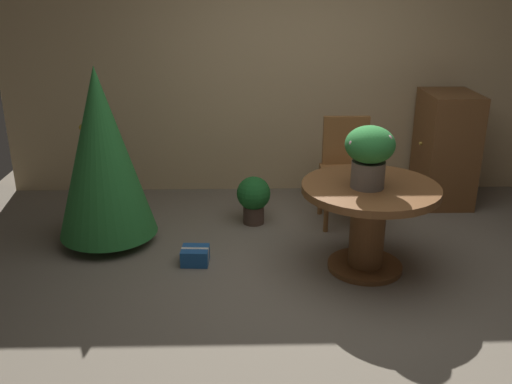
{
  "coord_description": "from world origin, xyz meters",
  "views": [
    {
      "loc": [
        -0.54,
        -3.63,
        2.15
      ],
      "look_at": [
        -0.45,
        0.2,
        0.7
      ],
      "focal_mm": 39.66,
      "sensor_mm": 36.0,
      "label": 1
    }
  ],
  "objects_px": {
    "gift_box_blue": "(195,256)",
    "round_dining_table": "(369,212)",
    "flower_vase": "(370,152)",
    "potted_plant": "(254,197)",
    "holiday_tree": "(102,153)",
    "wooden_cabinet": "(445,149)",
    "wooden_chair_far": "(347,164)"
  },
  "relations": [
    {
      "from": "round_dining_table",
      "to": "gift_box_blue",
      "type": "xyz_separation_m",
      "value": [
        -1.35,
        0.12,
        -0.41
      ]
    },
    {
      "from": "gift_box_blue",
      "to": "potted_plant",
      "type": "relative_size",
      "value": 0.5
    },
    {
      "from": "wooden_chair_far",
      "to": "wooden_cabinet",
      "type": "distance_m",
      "value": 1.15
    },
    {
      "from": "flower_vase",
      "to": "wooden_chair_far",
      "type": "bearing_deg",
      "value": 87.95
    },
    {
      "from": "flower_vase",
      "to": "wooden_chair_far",
      "type": "xyz_separation_m",
      "value": [
        0.04,
        1.03,
        -0.42
      ]
    },
    {
      "from": "gift_box_blue",
      "to": "flower_vase",
      "type": "bearing_deg",
      "value": -6.96
    },
    {
      "from": "potted_plant",
      "to": "gift_box_blue",
      "type": "bearing_deg",
      "value": -121.47
    },
    {
      "from": "flower_vase",
      "to": "wooden_chair_far",
      "type": "height_order",
      "value": "flower_vase"
    },
    {
      "from": "wooden_chair_far",
      "to": "flower_vase",
      "type": "bearing_deg",
      "value": -92.05
    },
    {
      "from": "gift_box_blue",
      "to": "round_dining_table",
      "type": "bearing_deg",
      "value": -4.92
    },
    {
      "from": "round_dining_table",
      "to": "wooden_cabinet",
      "type": "relative_size",
      "value": 0.93
    },
    {
      "from": "holiday_tree",
      "to": "potted_plant",
      "type": "height_order",
      "value": "holiday_tree"
    },
    {
      "from": "round_dining_table",
      "to": "wooden_chair_far",
      "type": "xyz_separation_m",
      "value": [
        0.0,
        0.99,
        0.07
      ]
    },
    {
      "from": "gift_box_blue",
      "to": "wooden_cabinet",
      "type": "xyz_separation_m",
      "value": [
        2.41,
        1.31,
        0.49
      ]
    },
    {
      "from": "wooden_chair_far",
      "to": "potted_plant",
      "type": "distance_m",
      "value": 0.91
    },
    {
      "from": "potted_plant",
      "to": "wooden_chair_far",
      "type": "bearing_deg",
      "value": 5.17
    },
    {
      "from": "potted_plant",
      "to": "wooden_cabinet",
      "type": "bearing_deg",
      "value": 15.0
    },
    {
      "from": "round_dining_table",
      "to": "potted_plant",
      "type": "relative_size",
      "value": 2.3
    },
    {
      "from": "round_dining_table",
      "to": "gift_box_blue",
      "type": "distance_m",
      "value": 1.41
    },
    {
      "from": "flower_vase",
      "to": "potted_plant",
      "type": "height_order",
      "value": "flower_vase"
    },
    {
      "from": "wooden_chair_far",
      "to": "potted_plant",
      "type": "xyz_separation_m",
      "value": [
        -0.86,
        -0.08,
        -0.29
      ]
    },
    {
      "from": "holiday_tree",
      "to": "gift_box_blue",
      "type": "bearing_deg",
      "value": -28.64
    },
    {
      "from": "wooden_chair_far",
      "to": "gift_box_blue",
      "type": "relative_size",
      "value": 4.28
    },
    {
      "from": "round_dining_table",
      "to": "holiday_tree",
      "type": "xyz_separation_m",
      "value": [
        -2.12,
        0.54,
        0.33
      ]
    },
    {
      "from": "gift_box_blue",
      "to": "wooden_cabinet",
      "type": "relative_size",
      "value": 0.2
    },
    {
      "from": "flower_vase",
      "to": "gift_box_blue",
      "type": "distance_m",
      "value": 1.6
    },
    {
      "from": "gift_box_blue",
      "to": "potted_plant",
      "type": "xyz_separation_m",
      "value": [
        0.49,
        0.79,
        0.19
      ]
    },
    {
      "from": "round_dining_table",
      "to": "holiday_tree",
      "type": "bearing_deg",
      "value": 165.76
    },
    {
      "from": "wooden_chair_far",
      "to": "potted_plant",
      "type": "relative_size",
      "value": 2.14
    },
    {
      "from": "holiday_tree",
      "to": "wooden_cabinet",
      "type": "height_order",
      "value": "holiday_tree"
    },
    {
      "from": "holiday_tree",
      "to": "potted_plant",
      "type": "relative_size",
      "value": 3.36
    },
    {
      "from": "round_dining_table",
      "to": "flower_vase",
      "type": "distance_m",
      "value": 0.5
    }
  ]
}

